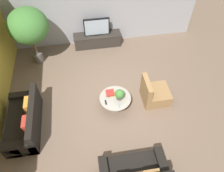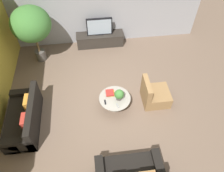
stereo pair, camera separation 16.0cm
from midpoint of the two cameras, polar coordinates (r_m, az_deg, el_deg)
ground_plane at (r=6.75m, az=0.61°, el=-4.84°), size 24.00×24.00×0.00m
back_wall_stone at (r=8.22m, az=-2.51°, el=20.38°), size 7.40×0.12×3.00m
media_console at (r=8.62m, az=-2.61°, el=12.07°), size 1.79×0.50×0.50m
television at (r=8.29m, az=-2.75°, el=15.20°), size 0.95×0.13×0.67m
coffee_table at (r=6.51m, az=1.44°, el=-3.77°), size 0.93×0.93×0.38m
couch_by_wall at (r=6.56m, az=-21.22°, el=-7.92°), size 0.84×1.78×0.84m
armchair_wicker at (r=6.77m, az=11.64°, el=-2.32°), size 0.80×0.76×0.86m
potted_palm_tall at (r=7.67m, az=-19.81°, el=14.77°), size 1.29×1.29×2.06m
potted_plant_tabletop at (r=6.26m, az=2.62°, el=-2.27°), size 0.28×0.28×0.35m
book_stack at (r=6.49m, az=0.19°, el=-1.85°), size 0.26×0.25×0.07m
remote_black at (r=6.32m, az=-1.07°, el=-4.25°), size 0.04×0.16×0.02m
remote_silver at (r=6.25m, az=2.19°, el=-5.11°), size 0.08×0.16×0.02m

